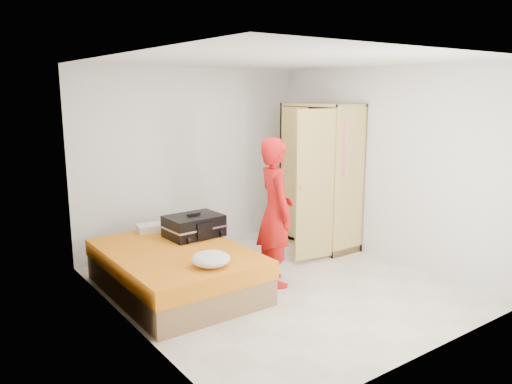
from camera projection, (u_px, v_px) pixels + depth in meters
room at (278, 178)px, 5.68m from camera, size 4.00×4.02×2.60m
bed at (176, 270)px, 5.73m from camera, size 1.42×2.02×0.50m
wardrobe at (320, 180)px, 7.26m from camera, size 1.17×1.20×2.10m
person at (276, 212)px, 5.85m from camera, size 0.61×0.74×1.75m
suitcase at (194, 226)px, 6.17m from camera, size 0.70×0.54×0.30m
round_cushion at (211, 259)px, 5.13m from camera, size 0.40×0.40×0.15m
pillow at (157, 227)px, 6.45m from camera, size 0.54×0.35×0.09m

